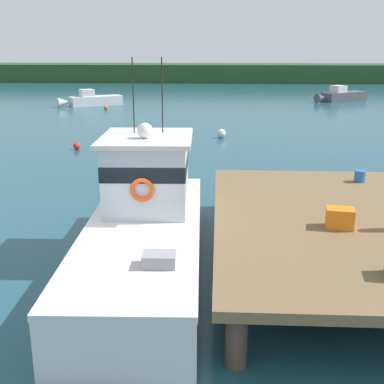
# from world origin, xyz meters

# --- Properties ---
(ground_plane) EXTENTS (200.00, 200.00, 0.00)m
(ground_plane) POSITION_xyz_m (0.00, 0.00, 0.00)
(ground_plane) COLOR #1E4C5B
(dock) EXTENTS (6.00, 9.00, 1.20)m
(dock) POSITION_xyz_m (4.80, 0.00, 1.07)
(dock) COLOR #4C3D2D
(dock) RESTS_ON ground
(main_fishing_boat) EXTENTS (2.80, 9.85, 4.80)m
(main_fishing_boat) POSITION_xyz_m (0.18, -0.19, 1.01)
(main_fishing_boat) COLOR silver
(main_fishing_boat) RESTS_ON ground
(crate_stack_near_edge) EXTENTS (0.67, 0.53, 0.45)m
(crate_stack_near_edge) POSITION_xyz_m (4.55, -0.70, 1.42)
(crate_stack_near_edge) COLOR orange
(crate_stack_near_edge) RESTS_ON dock
(bait_bucket) EXTENTS (0.32, 0.32, 0.34)m
(bait_bucket) POSITION_xyz_m (6.03, 3.25, 1.37)
(bait_bucket) COLOR #2866B2
(bait_bucket) RESTS_ON dock
(moored_boat_far_right) EXTENTS (5.28, 3.66, 1.39)m
(moored_boat_far_right) POSITION_xyz_m (-9.03, 32.02, 0.48)
(moored_boat_far_right) COLOR silver
(moored_boat_far_right) RESTS_ON ground
(moored_boat_outer_mooring) EXTENTS (5.32, 3.96, 1.43)m
(moored_boat_outer_mooring) POSITION_xyz_m (13.19, 36.78, 0.49)
(moored_boat_outer_mooring) COLOR #4C4C51
(moored_boat_outer_mooring) RESTS_ON ground
(mooring_buoy_outer) EXTENTS (0.34, 0.34, 0.34)m
(mooring_buoy_outer) POSITION_xyz_m (-7.21, 29.26, 0.17)
(mooring_buoy_outer) COLOR #EA5B19
(mooring_buoy_outer) RESTS_ON ground
(mooring_buoy_channel_marker) EXTENTS (0.50, 0.50, 0.50)m
(mooring_buoy_channel_marker) POSITION_xyz_m (2.04, 16.99, 0.25)
(mooring_buoy_channel_marker) COLOR silver
(mooring_buoy_channel_marker) RESTS_ON ground
(mooring_buoy_inshore) EXTENTS (0.36, 0.36, 0.36)m
(mooring_buoy_inshore) POSITION_xyz_m (-5.21, 13.28, 0.18)
(mooring_buoy_inshore) COLOR red
(mooring_buoy_inshore) RESTS_ON ground
(far_shoreline) EXTENTS (120.00, 8.00, 2.40)m
(far_shoreline) POSITION_xyz_m (0.00, 62.00, 1.20)
(far_shoreline) COLOR #284723
(far_shoreline) RESTS_ON ground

